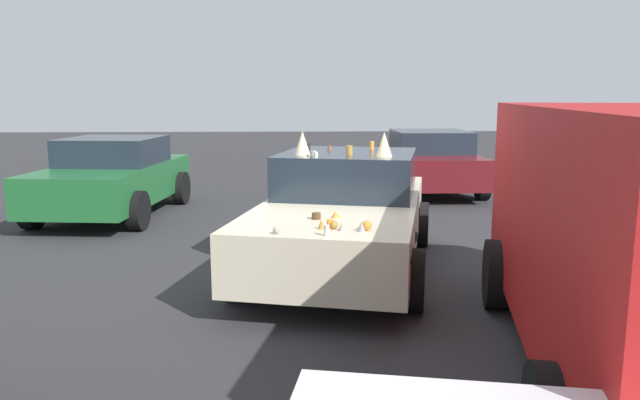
{
  "coord_description": "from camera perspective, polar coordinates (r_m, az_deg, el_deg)",
  "views": [
    {
      "loc": [
        -7.41,
        0.64,
        2.2
      ],
      "look_at": [
        0.0,
        0.3,
        0.9
      ],
      "focal_mm": 33.48,
      "sensor_mm": 36.0,
      "label": 1
    }
  ],
  "objects": [
    {
      "name": "parked_sedan_far_left",
      "position": [
        14.15,
        10.29,
        3.73
      ],
      "size": [
        4.34,
        2.09,
        1.42
      ],
      "rotation": [
        0.0,
        0.0,
        -0.01
      ],
      "color": "#5B1419",
      "rests_on": "ground"
    },
    {
      "name": "parked_sedan_near_right",
      "position": [
        11.7,
        -19.16,
        2.12
      ],
      "size": [
        4.14,
        2.34,
        1.44
      ],
      "rotation": [
        0.0,
        0.0,
        3.04
      ],
      "color": "#1E602D",
      "rests_on": "ground"
    },
    {
      "name": "art_car_decorated",
      "position": [
        7.67,
        2.36,
        -1.16
      ],
      "size": [
        4.75,
        2.85,
        1.77
      ],
      "rotation": [
        0.0,
        0.0,
        2.91
      ],
      "color": "beige",
      "rests_on": "ground"
    },
    {
      "name": "ground_plane",
      "position": [
        7.76,
        2.23,
        -6.54
      ],
      "size": [
        60.0,
        60.0,
        0.0
      ],
      "primitive_type": "plane",
      "color": "#2D2D30"
    }
  ]
}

